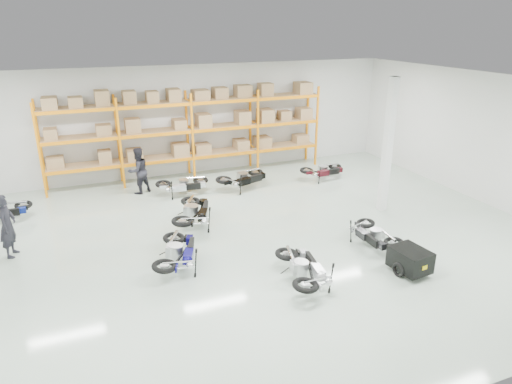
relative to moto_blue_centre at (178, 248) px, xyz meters
name	(u,v)px	position (x,y,z in m)	size (l,w,h in m)	color
room	(245,168)	(2.18, 0.82, 1.68)	(18.00, 18.00, 18.00)	#B0C4B3
pallet_rack	(189,123)	(2.18, 7.27, 1.69)	(11.28, 0.98, 3.62)	orange
structural_column	(388,146)	(7.38, 1.32, 1.68)	(0.25, 0.25, 4.50)	white
moto_blue_centre	(178,248)	(0.00, 0.00, 0.00)	(0.82, 1.85, 1.13)	#0B0850
moto_silver_left	(304,264)	(2.69, -1.96, -0.01)	(0.81, 1.83, 1.12)	#AAACB1
moto_black_far_left	(194,208)	(1.05, 2.44, 0.03)	(0.86, 1.94, 1.19)	black
moto_touring_right	(373,231)	(5.45, -0.89, -0.07)	(0.73, 1.64, 1.00)	black
trailer	(410,260)	(5.45, -2.49, -0.18)	(0.86, 1.62, 0.67)	black
moto_back_b	(183,182)	(1.34, 5.26, -0.05)	(0.75, 1.69, 1.04)	silver
moto_back_c	(243,175)	(3.66, 5.03, 0.00)	(0.82, 1.84, 1.12)	black
moto_back_d	(324,168)	(7.10, 4.88, -0.07)	(0.73, 1.63, 1.00)	#410D15
person_left	(7,226)	(-4.16, 2.36, 0.34)	(0.66, 0.43, 1.81)	black
person_back	(138,171)	(-0.14, 6.07, 0.31)	(0.85, 0.66, 1.75)	#212129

